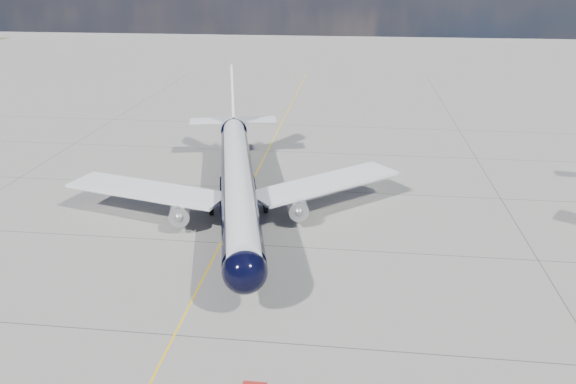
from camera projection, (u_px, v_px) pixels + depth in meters
name	position (u px, v px, depth m)	size (l,w,h in m)	color
ground	(256.00, 174.00, 73.58)	(320.00, 320.00, 0.00)	gray
taxiway_centerline	(249.00, 188.00, 68.97)	(0.16, 160.00, 0.01)	yellow
main_airliner	(238.00, 178.00, 60.51)	(36.41, 44.98, 13.14)	black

